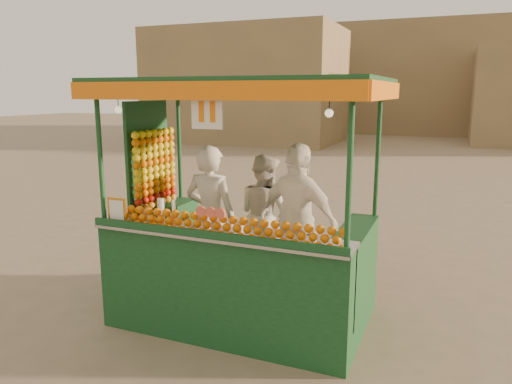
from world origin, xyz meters
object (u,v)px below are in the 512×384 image
at_px(vendor_left, 211,217).
at_px(vendor_middle, 265,214).
at_px(juice_cart, 234,246).
at_px(vendor_right, 298,221).

distance_m(vendor_left, vendor_middle, 0.80).
bearing_deg(juice_cart, vendor_right, 20.90).
distance_m(vendor_left, vendor_right, 1.08).
xyz_separation_m(juice_cart, vendor_right, (0.69, 0.27, 0.31)).
distance_m(juice_cart, vendor_right, 0.81).
height_order(juice_cart, vendor_right, juice_cart).
xyz_separation_m(juice_cart, vendor_middle, (0.07, 0.80, 0.20)).
height_order(juice_cart, vendor_middle, juice_cart).
bearing_deg(vendor_left, vendor_middle, -126.45).
bearing_deg(vendor_left, juice_cart, 157.11).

